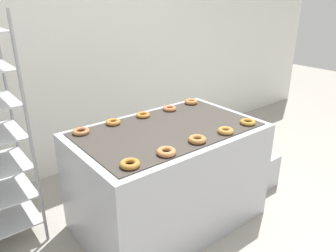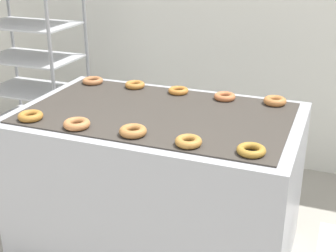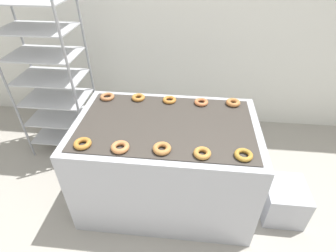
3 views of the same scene
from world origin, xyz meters
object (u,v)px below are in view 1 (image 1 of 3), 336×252
(donut_near_right, at_px, (226,131))
(donut_far_right, at_px, (170,108))
(fryer_machine, at_px, (168,176))
(donut_far_left, at_px, (113,122))
(donut_near_leftmost, at_px, (130,164))
(donut_far_rightmost, at_px, (191,102))
(glaze_bin, at_px, (254,169))
(donut_far_center, at_px, (143,115))
(donut_far_leftmost, at_px, (81,131))
(donut_near_center, at_px, (197,139))
(donut_near_left, at_px, (166,152))
(donut_near_rightmost, at_px, (248,122))

(donut_near_right, xyz_separation_m, donut_far_right, (-0.01, 0.67, -0.00))
(fryer_machine, xyz_separation_m, donut_far_left, (-0.29, 0.35, 0.46))
(donut_near_right, relative_size, donut_far_right, 0.99)
(donut_near_leftmost, xyz_separation_m, donut_far_rightmost, (1.12, 0.68, 0.00))
(glaze_bin, bearing_deg, fryer_machine, 174.82)
(donut_far_center, bearing_deg, donut_far_leftmost, -179.48)
(donut_far_leftmost, xyz_separation_m, donut_far_right, (0.86, -0.01, 0.00))
(donut_far_leftmost, xyz_separation_m, donut_far_center, (0.57, 0.01, -0.00))
(donut_near_leftmost, relative_size, donut_near_center, 0.97)
(donut_near_leftmost, distance_m, donut_near_right, 0.85)
(glaze_bin, xyz_separation_m, donut_far_rightmost, (-0.50, 0.44, 0.72))
(fryer_machine, bearing_deg, donut_near_left, -129.84)
(glaze_bin, xyz_separation_m, donut_near_rightmost, (-0.50, -0.23, 0.72))
(donut_near_center, bearing_deg, glaze_bin, 12.36)
(donut_near_left, height_order, donut_far_right, donut_near_left)
(donut_near_right, xyz_separation_m, donut_far_center, (-0.29, 0.68, -0.00))
(donut_far_right, bearing_deg, donut_near_center, -112.43)
(donut_far_leftmost, bearing_deg, donut_far_right, -0.37)
(glaze_bin, relative_size, donut_far_center, 3.09)
(donut_near_leftmost, height_order, donut_far_rightmost, donut_far_rightmost)
(donut_near_leftmost, relative_size, donut_near_right, 1.04)
(glaze_bin, distance_m, donut_near_right, 1.09)
(donut_far_left, bearing_deg, donut_near_leftmost, -111.54)
(donut_near_rightmost, bearing_deg, glaze_bin, 25.30)
(donut_far_center, xyz_separation_m, donut_far_rightmost, (0.57, 0.01, 0.00))
(donut_near_rightmost, distance_m, donut_far_right, 0.72)
(donut_near_right, height_order, donut_far_center, donut_near_right)
(glaze_bin, distance_m, donut_near_rightmost, 0.90)
(donut_far_rightmost, bearing_deg, donut_near_left, -140.77)
(donut_near_leftmost, height_order, donut_far_leftmost, donut_near_leftmost)
(donut_far_left, xyz_separation_m, donut_far_center, (0.29, -0.01, -0.00))
(donut_near_center, distance_m, donut_far_rightmost, 0.87)
(donut_near_center, distance_m, donut_far_center, 0.67)
(donut_far_right, distance_m, donut_far_rightmost, 0.28)
(donut_far_center, bearing_deg, donut_near_center, -88.72)
(donut_far_right, bearing_deg, donut_near_leftmost, -141.85)
(donut_far_leftmost, bearing_deg, fryer_machine, -29.85)
(donut_near_rightmost, bearing_deg, donut_near_left, -179.16)
(donut_near_leftmost, height_order, donut_near_rightmost, donut_near_leftmost)
(donut_near_leftmost, bearing_deg, donut_near_left, -2.06)
(fryer_machine, distance_m, donut_far_center, 0.57)
(glaze_bin, xyz_separation_m, donut_far_center, (-1.07, 0.43, 0.72))
(donut_far_right, relative_size, donut_far_rightmost, 0.97)
(donut_far_left, bearing_deg, fryer_machine, -49.78)
(donut_far_center, bearing_deg, donut_near_left, -112.27)
(donut_near_rightmost, relative_size, donut_far_center, 1.05)
(donut_near_leftmost, xyz_separation_m, donut_far_right, (0.84, 0.66, -0.00))
(donut_far_left, distance_m, donut_far_rightmost, 0.85)
(donut_near_center, relative_size, donut_near_rightmost, 1.03)
(donut_far_leftmost, xyz_separation_m, donut_far_rightmost, (1.14, 0.01, 0.00))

